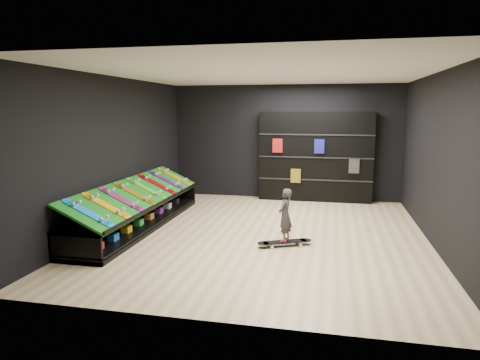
% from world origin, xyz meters
% --- Properties ---
extents(floor, '(6.00, 7.00, 0.01)m').
position_xyz_m(floor, '(0.00, 0.00, 0.00)').
color(floor, beige).
rests_on(floor, ground).
extents(ceiling, '(6.00, 7.00, 0.01)m').
position_xyz_m(ceiling, '(0.00, 0.00, 3.00)').
color(ceiling, white).
rests_on(ceiling, ground).
extents(wall_back, '(6.00, 0.02, 3.00)m').
position_xyz_m(wall_back, '(0.00, 3.50, 1.50)').
color(wall_back, black).
rests_on(wall_back, ground).
extents(wall_front, '(6.00, 0.02, 3.00)m').
position_xyz_m(wall_front, '(0.00, -3.50, 1.50)').
color(wall_front, black).
rests_on(wall_front, ground).
extents(wall_left, '(0.02, 7.00, 3.00)m').
position_xyz_m(wall_left, '(-3.00, 0.00, 1.50)').
color(wall_left, black).
rests_on(wall_left, ground).
extents(wall_right, '(0.02, 7.00, 3.00)m').
position_xyz_m(wall_right, '(3.00, 0.00, 1.50)').
color(wall_right, black).
rests_on(wall_right, ground).
extents(display_rack, '(0.90, 4.50, 0.50)m').
position_xyz_m(display_rack, '(-2.55, 0.00, 0.25)').
color(display_rack, black).
rests_on(display_rack, ground).
extents(turf_ramp, '(0.92, 4.50, 0.46)m').
position_xyz_m(turf_ramp, '(-2.50, 0.00, 0.71)').
color(turf_ramp, '#0E5B10').
rests_on(turf_ramp, display_rack).
extents(back_shelving, '(2.88, 0.34, 2.30)m').
position_xyz_m(back_shelving, '(0.82, 3.32, 1.15)').
color(back_shelving, black).
rests_on(back_shelving, ground).
extents(floor_skateboard, '(0.98, 0.63, 0.09)m').
position_xyz_m(floor_skateboard, '(0.48, -0.64, 0.04)').
color(floor_skateboard, black).
rests_on(floor_skateboard, ground).
extents(child, '(0.20, 0.24, 0.56)m').
position_xyz_m(child, '(0.48, -0.64, 0.37)').
color(child, black).
rests_on(child, floor_skateboard).
extents(display_board_0, '(0.93, 0.22, 0.50)m').
position_xyz_m(display_board_0, '(-2.49, -1.90, 0.74)').
color(display_board_0, blue).
rests_on(display_board_0, turf_ramp).
extents(display_board_1, '(0.93, 0.22, 0.50)m').
position_xyz_m(display_board_1, '(-2.49, -1.36, 0.74)').
color(display_board_1, yellow).
rests_on(display_board_1, turf_ramp).
extents(display_board_2, '(0.93, 0.22, 0.50)m').
position_xyz_m(display_board_2, '(-2.49, -0.81, 0.74)').
color(display_board_2, '#2626BF').
rests_on(display_board_2, turf_ramp).
extents(display_board_3, '(0.93, 0.22, 0.50)m').
position_xyz_m(display_board_3, '(-2.49, -0.27, 0.74)').
color(display_board_3, yellow).
rests_on(display_board_3, turf_ramp).
extents(display_board_4, '(0.93, 0.22, 0.50)m').
position_xyz_m(display_board_4, '(-2.49, 0.27, 0.74)').
color(display_board_4, green).
rests_on(display_board_4, turf_ramp).
extents(display_board_5, '(0.93, 0.22, 0.50)m').
position_xyz_m(display_board_5, '(-2.49, 0.81, 0.74)').
color(display_board_5, red).
rests_on(display_board_5, turf_ramp).
extents(display_board_6, '(0.93, 0.22, 0.50)m').
position_xyz_m(display_board_6, '(-2.49, 1.36, 0.74)').
color(display_board_6, purple).
rests_on(display_board_6, turf_ramp).
extents(display_board_7, '(0.93, 0.22, 0.50)m').
position_xyz_m(display_board_7, '(-2.49, 1.90, 0.74)').
color(display_board_7, orange).
rests_on(display_board_7, turf_ramp).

